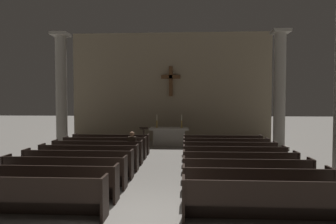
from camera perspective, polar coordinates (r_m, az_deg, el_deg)
The scene contains 25 objects.
ground_plane at distance 6.78m, azimuth -4.68°, elevation -20.04°, with size 80.00×80.00×0.00m, color gray.
pew_left_row_1 at distance 7.39m, azimuth -26.01°, elevation -14.41°, with size 3.61×0.50×0.95m.
pew_left_row_2 at distance 8.33m, azimuth -22.24°, elevation -12.45°, with size 3.61×0.50×0.95m.
pew_left_row_3 at distance 9.30m, azimuth -19.29°, elevation -10.84°, with size 3.61×0.50×0.95m.
pew_left_row_4 at distance 10.29m, azimuth -16.93°, elevation -9.53°, with size 3.61×0.50×0.95m.
pew_left_row_5 at distance 11.30m, azimuth -14.99°, elevation -8.43°, with size 3.61×0.50×0.95m.
pew_left_row_6 at distance 12.33m, azimuth -13.39°, elevation -7.51°, with size 3.61×0.50×0.95m.
pew_left_row_7 at distance 13.36m, azimuth -12.04°, elevation -6.73°, with size 3.61×0.50×0.95m.
pew_left_row_8 at distance 14.41m, azimuth -10.89°, elevation -6.05°, with size 3.61×0.50×0.95m.
pew_right_row_1 at distance 6.75m, azimuth 18.86°, elevation -15.94°, with size 3.61×0.50×0.95m.
pew_right_row_2 at distance 7.76m, azimuth 16.63°, elevation -13.47°, with size 3.61×0.50×0.95m.
pew_right_row_3 at distance 8.79m, azimuth 14.95°, elevation -11.56°, with size 3.61×0.50×0.95m.
pew_right_row_4 at distance 9.83m, azimuth 13.64°, elevation -10.05°, with size 3.61×0.50×0.95m.
pew_right_row_5 at distance 10.89m, azimuth 12.59°, elevation -8.82°, with size 3.61×0.50×0.95m.
pew_right_row_6 at distance 11.95m, azimuth 11.73°, elevation -7.81°, with size 3.61×0.50×0.95m.
pew_right_row_7 at distance 13.02m, azimuth 11.02°, elevation -6.96°, with size 3.61×0.50×0.95m.
pew_right_row_8 at distance 14.09m, azimuth 10.42°, elevation -6.24°, with size 3.61×0.50×0.95m.
column_left_second at distance 16.88m, azimuth -19.87°, elevation 3.62°, with size 0.88×0.88×6.14m.
column_right_second at distance 16.27m, azimuth 20.71°, elevation 3.66°, with size 0.88×0.88×6.14m.
altar at distance 16.73m, azimuth 0.24°, elevation -4.64°, with size 2.20×0.90×1.01m.
candlestick_left at distance 16.71m, azimuth -2.16°, elevation -2.19°, with size 0.16×0.16×0.73m.
candlestick_right at distance 16.64m, azimuth 2.65°, elevation -2.21°, with size 0.16×0.16×0.73m.
apse_with_cross at distance 18.66m, azimuth 0.57°, elevation 4.86°, with size 12.42×0.47×6.76m.
lectern at distance 15.66m, azimuth -4.69°, elevation -5.08°, with size 0.44×0.36×1.15m.
lone_worshipper at distance 12.01m, azimuth -6.87°, elevation -6.69°, with size 0.32×0.43×1.32m.
Camera 1 is at (0.87, -6.21, 2.59)m, focal length 31.61 mm.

